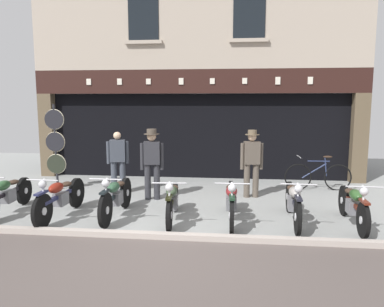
# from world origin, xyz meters

# --- Properties ---
(ground) EXTENTS (21.93, 22.00, 0.18)m
(ground) POSITION_xyz_m (0.00, -0.98, -0.04)
(ground) COLOR gray
(shop_facade) EXTENTS (10.23, 4.42, 6.44)m
(shop_facade) POSITION_xyz_m (-0.00, 7.00, 1.74)
(shop_facade) COLOR black
(shop_facade) RESTS_ON ground
(motorcycle_far_left) EXTENTS (0.62, 2.00, 0.91)m
(motorcycle_far_left) POSITION_xyz_m (-3.65, 1.19, 0.42)
(motorcycle_far_left) COLOR black
(motorcycle_far_left) RESTS_ON ground
(motorcycle_left) EXTENTS (0.62, 2.09, 0.93)m
(motorcycle_left) POSITION_xyz_m (-2.40, 1.04, 0.43)
(motorcycle_left) COLOR black
(motorcycle_left) RESTS_ON ground
(motorcycle_center_left) EXTENTS (0.62, 2.02, 0.93)m
(motorcycle_center_left) POSITION_xyz_m (-1.28, 1.18, 0.43)
(motorcycle_center_left) COLOR black
(motorcycle_center_left) RESTS_ON ground
(motorcycle_center) EXTENTS (0.62, 1.94, 0.91)m
(motorcycle_center) POSITION_xyz_m (-0.09, 1.06, 0.42)
(motorcycle_center) COLOR black
(motorcycle_center) RESTS_ON ground
(motorcycle_center_right) EXTENTS (0.62, 2.08, 0.92)m
(motorcycle_center_right) POSITION_xyz_m (1.07, 1.14, 0.43)
(motorcycle_center_right) COLOR black
(motorcycle_center_right) RESTS_ON ground
(motorcycle_right) EXTENTS (0.62, 2.09, 0.92)m
(motorcycle_right) POSITION_xyz_m (2.28, 1.22, 0.43)
(motorcycle_right) COLOR black
(motorcycle_right) RESTS_ON ground
(motorcycle_far_right) EXTENTS (0.62, 1.94, 0.91)m
(motorcycle_far_right) POSITION_xyz_m (3.39, 1.14, 0.42)
(motorcycle_far_right) COLOR black
(motorcycle_far_right) RESTS_ON ground
(salesman_left) EXTENTS (0.55, 0.30, 1.60)m
(salesman_left) POSITION_xyz_m (-1.83, 3.10, 0.88)
(salesman_left) COLOR #3D424C
(salesman_left) RESTS_ON ground
(shopkeeper_center) EXTENTS (0.55, 0.37, 1.71)m
(shopkeeper_center) POSITION_xyz_m (-0.83, 2.62, 0.96)
(shopkeeper_center) COLOR #2D2D33
(shopkeeper_center) RESTS_ON ground
(salesman_right) EXTENTS (0.56, 0.35, 1.67)m
(salesman_right) POSITION_xyz_m (1.56, 3.09, 0.93)
(salesman_right) COLOR brown
(salesman_right) RESTS_ON ground
(tyre_sign_pole) EXTENTS (0.54, 0.06, 2.29)m
(tyre_sign_pole) POSITION_xyz_m (-3.59, 3.31, 1.28)
(tyre_sign_pole) COLOR #232328
(tyre_sign_pole) RESTS_ON ground
(advert_board_near) EXTENTS (0.80, 0.03, 0.90)m
(advert_board_near) POSITION_xyz_m (2.24, 5.40, 1.74)
(advert_board_near) COLOR beige
(leaning_bicycle) EXTENTS (1.77, 0.50, 0.95)m
(leaning_bicycle) POSITION_xyz_m (3.39, 4.06, 0.38)
(leaning_bicycle) COLOR black
(leaning_bicycle) RESTS_ON ground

